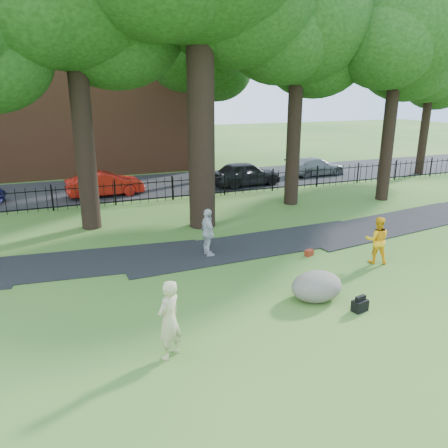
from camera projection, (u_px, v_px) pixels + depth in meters
name	position (u px, v px, depth m)	size (l,w,h in m)	color
ground	(279.00, 292.00, 12.74)	(120.00, 120.00, 0.00)	#2A5D20
footpath	(254.00, 245.00, 16.55)	(36.00, 2.60, 0.03)	black
street	(156.00, 185.00, 26.97)	(80.00, 7.00, 0.02)	black
iron_fence	(172.00, 189.00, 23.23)	(44.00, 0.04, 1.20)	black
brick_building	(71.00, 84.00, 30.92)	(18.00, 8.00, 12.00)	brown
tree_row	(201.00, 26.00, 17.98)	(26.82, 7.96, 12.42)	black
woman	(169.00, 320.00, 9.43)	(0.66, 0.43, 1.82)	tan
man	(377.00, 240.00, 14.71)	(0.79, 0.61, 1.62)	#FDAD15
pedestrian	(208.00, 233.00, 15.26)	(1.02, 0.42, 1.73)	#BBBBC0
boulder	(317.00, 285.00, 12.23)	(1.49, 1.12, 0.87)	slate
backpack	(360.00, 306.00, 11.63)	(0.42, 0.26, 0.31)	black
red_bag	(309.00, 253.00, 15.51)	(0.31, 0.19, 0.21)	maroon
red_sedan	(105.00, 184.00, 24.06)	(1.44, 4.12, 1.36)	#B7170E
grey_car	(246.00, 173.00, 26.67)	(1.76, 4.38, 1.49)	black
silver_car	(315.00, 167.00, 29.88)	(1.70, 4.19, 1.22)	gray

